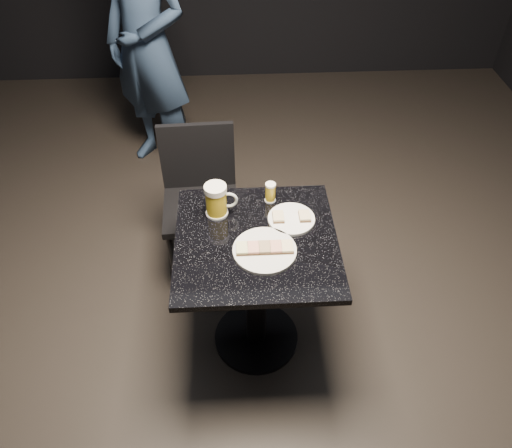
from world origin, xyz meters
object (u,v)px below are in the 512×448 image
object	(u,v)px
plate_large	(265,250)
table	(256,276)
patron	(147,45)
chair	(200,194)
beer_tumbler	(270,192)
plate_small	(291,219)
beer_mug	(217,200)

from	to	relation	value
plate_large	table	size ratio (longest dim) A/B	0.36
patron	table	size ratio (longest dim) A/B	2.39
plate_large	table	bearing A→B (deg)	112.35
plate_large	chair	bearing A→B (deg)	114.10
beer_tumbler	chair	xyz separation A→B (m)	(-0.36, 0.36, -0.30)
plate_small	beer_tumbler	world-z (taller)	beer_tumbler
chair	patron	bearing A→B (deg)	108.09
table	beer_mug	size ratio (longest dim) A/B	4.75
plate_large	beer_mug	size ratio (longest dim) A/B	1.70
beer_mug	plate_small	bearing A→B (deg)	-10.85
plate_large	chair	world-z (taller)	chair
plate_large	table	world-z (taller)	plate_large
table	beer_tumbler	world-z (taller)	beer_tumbler
patron	table	distance (m)	1.81
plate_large	patron	world-z (taller)	patron
patron	table	xyz separation A→B (m)	(0.62, -1.65, -0.39)
table	beer_mug	bearing A→B (deg)	133.68
chair	beer_tumbler	bearing A→B (deg)	-45.62
beer_tumbler	chair	bearing A→B (deg)	134.38
plate_large	plate_small	bearing A→B (deg)	54.70
plate_small	beer_mug	distance (m)	0.34
patron	chair	xyz separation A→B (m)	(0.34, -1.04, -0.40)
patron	beer_mug	bearing A→B (deg)	-36.84
plate_small	beer_tumbler	distance (m)	0.17
patron	chair	bearing A→B (deg)	-35.71
beer_mug	table	bearing A→B (deg)	-46.32
plate_small	patron	xyz separation A→B (m)	(-0.78, 1.54, 0.14)
patron	beer_tumbler	world-z (taller)	patron
plate_small	beer_tumbler	size ratio (longest dim) A/B	2.14
plate_small	beer_mug	bearing A→B (deg)	169.15
plate_large	beer_mug	distance (m)	0.33
plate_small	patron	distance (m)	1.73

